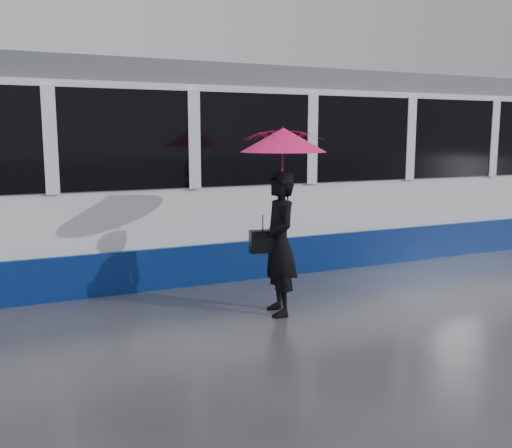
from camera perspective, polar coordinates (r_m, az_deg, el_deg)
name	(u,v)px	position (r m, az deg, el deg)	size (l,w,h in m)	color
ground	(156,317)	(7.37, -9.92, -9.19)	(90.00, 90.00, 0.00)	#2F2F34
rails	(117,273)	(9.72, -13.76, -4.81)	(34.00, 1.51, 0.02)	#3F3D38
tram	(301,169)	(10.67, 4.54, 5.48)	(26.00, 2.56, 3.35)	white
woman	(279,244)	(7.20, 2.33, -1.98)	(0.67, 0.44, 1.83)	black
umbrella	(283,157)	(7.10, 2.74, 6.71)	(1.24, 1.24, 1.23)	#E0125F
handbag	(263,241)	(7.11, 0.68, -1.74)	(0.35, 0.19, 0.46)	black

